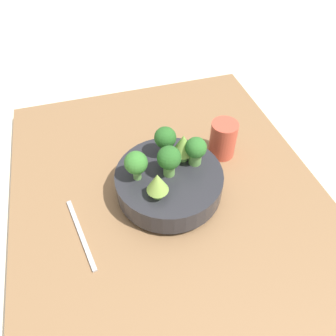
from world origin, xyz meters
name	(u,v)px	position (x,y,z in m)	size (l,w,h in m)	color
ground_plane	(171,209)	(0.00, 0.00, 0.00)	(6.00, 6.00, 0.00)	beige
table	(171,204)	(0.00, 0.00, 0.02)	(0.95, 0.75, 0.05)	olive
bowl	(168,182)	(-0.02, 0.00, 0.09)	(0.25, 0.25, 0.07)	#28282D
broccoli_floret_back	(196,150)	(-0.03, 0.07, 0.16)	(0.05, 0.05, 0.07)	#609347
broccoli_floret_center	(168,159)	(-0.02, 0.00, 0.16)	(0.05, 0.05, 0.08)	#6BA34C
romanesco_piece_near	(157,183)	(0.04, -0.04, 0.16)	(0.05, 0.05, 0.07)	#6BA34C
broccoli_floret_front	(136,163)	(-0.03, -0.07, 0.16)	(0.05, 0.05, 0.07)	#6BA34C
romanesco_piece_far	(183,145)	(-0.05, 0.05, 0.16)	(0.05, 0.05, 0.07)	#7AB256
broccoli_floret_left	(165,139)	(-0.08, 0.01, 0.17)	(0.05, 0.05, 0.08)	#609347
cup	(223,139)	(-0.11, 0.18, 0.10)	(0.07, 0.07, 0.10)	#C64C38
fork	(81,234)	(0.04, -0.22, 0.05)	(0.19, 0.05, 0.01)	#B2B2B7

